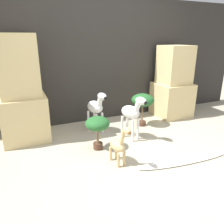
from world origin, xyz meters
name	(u,v)px	position (x,y,z in m)	size (l,w,h in m)	color
ground_plane	(144,158)	(0.00, 0.00, 0.00)	(14.00, 14.00, 0.00)	#B2A88E
wall_back	(99,61)	(0.00, 1.67, 1.10)	(6.40, 0.08, 2.20)	#2D2B28
rock_pillar_left	(22,95)	(-1.38, 1.25, 0.71)	(0.66, 0.63, 1.58)	#DBC184
rock_pillar_right	(173,86)	(1.38, 1.25, 0.62)	(0.66, 0.63, 1.38)	#DBC184
zebra_right	(132,112)	(0.12, 0.59, 0.45)	(0.30, 0.48, 0.71)	white
zebra_left	(96,107)	(-0.29, 1.05, 0.45)	(0.29, 0.48, 0.71)	white
giraffe_figurine	(119,145)	(-0.37, 0.02, 0.27)	(0.17, 0.42, 0.56)	tan
potted_palm_front	(143,101)	(0.56, 1.01, 0.46)	(0.40, 0.40, 0.59)	#513323
potted_palm_back	(97,125)	(-0.47, 0.50, 0.36)	(0.34, 0.34, 0.49)	#513323
surfboard	(184,160)	(0.45, -0.25, 0.01)	(1.37, 0.33, 0.07)	silver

